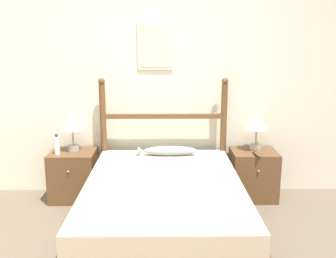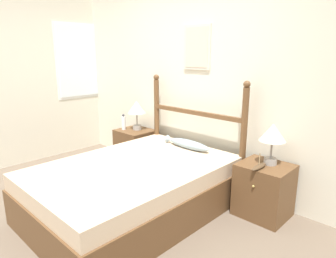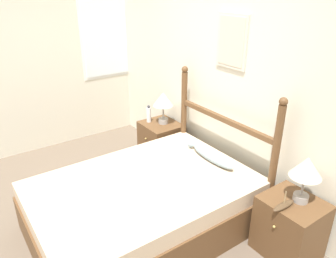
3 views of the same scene
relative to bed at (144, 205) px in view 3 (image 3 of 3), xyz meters
The scene contains 12 objects.
ground_plane 0.67m from the bed, 109.05° to the right, with size 16.00×16.00×0.00m, color brown.
wall_back 1.55m from the bed, 99.96° to the left, with size 6.40×0.08×2.55m.
wall_left 2.61m from the bed, 166.53° to the right, with size 0.08×6.40×2.55m.
bed is the anchor object (origin of this frame).
headboard 1.09m from the bed, 90.00° to the left, with size 1.42×0.07×1.34m.
nightstand_left 1.32m from the bed, 139.10° to the left, with size 0.49×0.46×0.54m.
nightstand_right 1.32m from the bed, 40.90° to the left, with size 0.49×0.46×0.54m.
table_lamp_left 1.47m from the bed, 137.72° to the left, with size 0.26×0.26×0.41m.
table_lamp_right 1.49m from the bed, 41.71° to the left, with size 0.26×0.26×0.41m.
bottle 1.43m from the bed, 145.77° to the left, with size 0.06×0.06×0.23m.
model_boat 1.27m from the bed, 36.09° to the left, with size 0.06×0.25×0.15m.
fish_pillow 0.85m from the bed, 86.20° to the left, with size 0.64×0.13×0.10m.
Camera 3 is at (2.43, -0.69, 2.21)m, focal length 35.00 mm.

